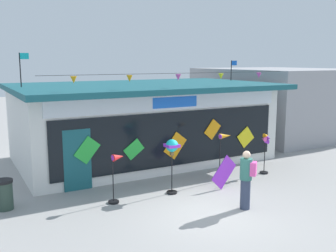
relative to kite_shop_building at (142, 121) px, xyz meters
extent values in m
plane|color=#9E9B99|center=(-0.88, -6.44, -1.62)|extent=(80.00, 80.00, 0.00)
cube|color=silver|center=(0.00, 0.06, -0.12)|extent=(9.97, 5.66, 3.01)
cube|color=#195660|center=(0.00, -0.38, 1.48)|extent=(10.37, 6.54, 0.20)
cube|color=silver|center=(0.00, -2.81, 1.06)|extent=(9.17, 0.08, 0.55)
cube|color=blue|center=(0.00, -2.84, 1.06)|extent=(1.79, 0.04, 0.38)
cube|color=black|center=(0.00, -2.80, -0.28)|extent=(8.97, 0.06, 1.98)
cube|color=#195660|center=(-3.59, -2.81, -0.62)|extent=(0.90, 0.07, 2.00)
cube|color=green|center=(-3.27, -2.86, -0.32)|extent=(0.90, 0.03, 0.93)
cube|color=green|center=(-1.63, -2.86, -0.48)|extent=(0.79, 0.03, 0.75)
cube|color=orange|center=(0.00, -2.86, -0.52)|extent=(0.96, 0.03, 1.02)
cube|color=orange|center=(1.64, -2.86, -0.06)|extent=(0.77, 0.03, 0.80)
cube|color=yellow|center=(3.27, -2.86, -0.52)|extent=(0.88, 0.03, 0.88)
cylinder|color=black|center=(0.00, -3.05, 2.09)|extent=(9.57, 0.01, 0.01)
cone|color=orange|center=(-3.67, -3.05, 1.95)|extent=(0.20, 0.20, 0.22)
cone|color=orange|center=(-1.83, -3.05, 1.95)|extent=(0.20, 0.20, 0.22)
cone|color=#EA4CA3|center=(0.00, -3.05, 1.95)|extent=(0.20, 0.20, 0.22)
cone|color=yellow|center=(1.84, -3.05, 1.95)|extent=(0.20, 0.20, 0.22)
cone|color=#EA4CA3|center=(3.67, -3.05, 1.95)|extent=(0.20, 0.20, 0.22)
cylinder|color=black|center=(-4.73, 0.06, 2.19)|extent=(0.04, 0.04, 1.22)
cube|color=#19B7BC|center=(-4.57, 0.06, 2.68)|extent=(0.32, 0.02, 0.22)
cylinder|color=black|center=(4.74, 0.06, 2.06)|extent=(0.04, 0.04, 0.94)
cube|color=blue|center=(4.90, 0.06, 2.41)|extent=(0.32, 0.02, 0.22)
cylinder|color=black|center=(-3.00, -4.45, -1.59)|extent=(0.32, 0.32, 0.06)
cylinder|color=black|center=(-3.00, -4.45, -0.94)|extent=(0.03, 0.03, 1.37)
cone|color=red|center=(-2.82, -4.45, -0.25)|extent=(0.40, 0.28, 0.22)
cylinder|color=purple|center=(-3.00, -4.45, -0.25)|extent=(0.03, 0.16, 0.16)
cylinder|color=black|center=(-1.08, -4.55, -1.59)|extent=(0.33, 0.33, 0.06)
cylinder|color=black|center=(-1.08, -4.55, -0.95)|extent=(0.03, 0.03, 1.35)
sphere|color=#19B7BC|center=(-1.08, -4.55, -0.08)|extent=(0.39, 0.39, 0.39)
cube|color=purple|center=(-1.08, -4.55, -0.08)|extent=(0.40, 0.40, 0.09)
cube|color=brown|center=(-1.08, -4.55, -0.34)|extent=(0.10, 0.10, 0.10)
cylinder|color=black|center=(0.98, -4.25, -1.59)|extent=(0.32, 0.32, 0.06)
cylinder|color=black|center=(0.98, -4.25, -0.83)|extent=(0.03, 0.03, 1.58)
cone|color=orange|center=(1.19, -4.25, -0.04)|extent=(0.44, 0.25, 0.20)
cylinder|color=purple|center=(0.98, -4.25, -0.04)|extent=(0.03, 0.16, 0.16)
cylinder|color=black|center=(3.00, -4.28, -1.59)|extent=(0.31, 0.31, 0.06)
cylinder|color=black|center=(3.00, -4.28, -0.96)|extent=(0.03, 0.03, 1.32)
cylinder|color=black|center=(3.00, -4.32, -0.30)|extent=(0.06, 0.04, 0.06)
cone|color=purple|center=(3.12, -4.32, -0.30)|extent=(0.17, 0.18, 0.17)
cone|color=orange|center=(3.00, -4.32, -0.18)|extent=(0.18, 0.17, 0.17)
cone|color=#EA4CA3|center=(2.88, -4.32, -0.30)|extent=(0.17, 0.18, 0.17)
cone|color=purple|center=(3.00, -4.32, -0.42)|extent=(0.18, 0.17, 0.17)
cylinder|color=#333D56|center=(0.09, -6.67, -1.19)|extent=(0.28, 0.28, 0.86)
cylinder|color=#337066|center=(0.09, -6.67, -0.46)|extent=(0.34, 0.34, 0.60)
sphere|color=beige|center=(0.09, -6.67, -0.05)|extent=(0.22, 0.22, 0.22)
cube|color=#EA4CA3|center=(0.23, -6.82, -0.43)|extent=(0.30, 0.29, 0.38)
cylinder|color=#2D4238|center=(-5.87, -3.44, -1.23)|extent=(0.48, 0.48, 0.78)
cylinder|color=black|center=(-5.87, -3.44, -0.80)|extent=(0.52, 0.52, 0.08)
cube|color=purple|center=(0.65, -4.94, -1.08)|extent=(1.09, 0.18, 1.09)
cube|color=#99999E|center=(9.35, 1.73, 0.22)|extent=(6.70, 8.11, 3.69)
camera|label=1|loc=(-6.85, -14.77, 2.52)|focal=41.48mm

